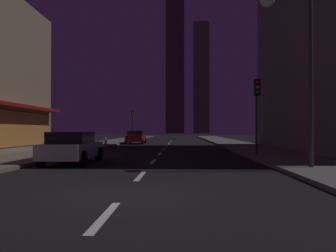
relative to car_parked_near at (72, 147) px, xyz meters
The scene contains 12 objects.
ground_plane 25.03m from the car_parked_near, 81.73° to the left, with size 78.00×136.00×0.10m, color black.
sidewalk_right 26.94m from the car_parked_near, 66.82° to the left, with size 4.00×76.00×0.15m, color #605E59.
sidewalk_left 24.99m from the car_parked_near, 97.82° to the left, with size 4.00×76.00×0.15m, color #605E59.
lane_marking_center 12.12m from the car_parked_near, 72.69° to the left, with size 0.16×43.80×0.01m.
skyscraper_distant_tall 136.05m from the car_parked_near, 88.97° to the left, with size 7.91×7.25×63.22m, color #4A4637.
skyscraper_distant_mid 150.76m from the car_parked_near, 84.31° to the left, with size 7.42×6.13×53.16m, color #5B5744.
car_parked_near is the anchor object (origin of this frame).
car_parked_far 21.83m from the car_parked_near, 90.00° to the left, with size 1.98×4.24×1.45m.
fire_hydrant_far_left 17.22m from the car_parked_near, 97.68° to the left, with size 0.42×0.30×0.65m.
traffic_light_near_right 10.03m from the car_parked_near, 20.67° to the left, with size 0.32×0.48×4.20m.
traffic_light_far_left 32.62m from the car_parked_near, 93.35° to the left, with size 0.32×0.48×4.20m.
street_lamp_right 10.25m from the car_parked_near, 14.88° to the right, with size 1.96×0.56×6.58m.
Camera 1 is at (1.35, -7.93, 1.54)m, focal length 36.16 mm.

